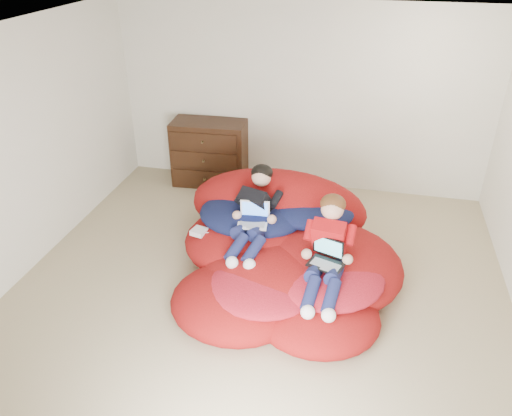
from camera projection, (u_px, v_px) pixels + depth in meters
The scene contains 9 objects.
room_shell at pixel (259, 271), 5.05m from camera, with size 5.10×5.10×2.77m.
dresser at pixel (210, 153), 7.06m from camera, with size 1.05×0.60×0.92m.
beanbag_pile at pixel (283, 252), 5.26m from camera, with size 2.47×2.46×0.94m.
cream_pillow at pixel (250, 182), 5.89m from camera, with size 0.48×0.30×0.30m, color beige.
older_boy at pixel (256, 209), 5.23m from camera, with size 0.42×1.11×0.69m.
younger_boy at pixel (328, 247), 4.65m from camera, with size 0.36×1.03×0.78m.
laptop_white at pixel (254, 217), 5.17m from camera, with size 0.33×0.28×0.23m.
laptop_black at pixel (327, 257), 4.65m from camera, with size 0.37×0.36×0.23m.
power_adapter at pixel (199, 232), 5.32m from camera, with size 0.15×0.15×0.05m, color silver.
Camera 1 is at (0.89, -3.98, 3.26)m, focal length 35.00 mm.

